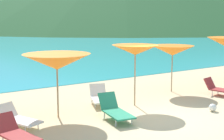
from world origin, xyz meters
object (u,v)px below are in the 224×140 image
Objects in this scene: umbrella_4 at (135,50)px; lounge_chair_9 at (100,97)px; lounge_chair_7 at (221,89)px; umbrella_3 at (57,62)px; lounge_chair_2 at (115,110)px; beach_ball at (213,108)px; lounge_chair_3 at (19,118)px; umbrella_5 at (172,51)px; lounge_chair_1 at (16,133)px.

lounge_chair_9 is at bearing 139.57° from umbrella_4.
umbrella_3 is at bearing 159.36° from lounge_chair_7.
lounge_chair_2 is 3.57m from beach_ball.
lounge_chair_3 is (-4.40, -0.05, -1.80)m from umbrella_4.
lounge_chair_2 is at bearing -155.40° from umbrella_5.
lounge_chair_1 is at bearing 171.11° from lounge_chair_7.
umbrella_5 reaches higher than lounge_chair_7.
lounge_chair_7 is 5.90× the size of beach_ball.
umbrella_4 reaches higher than lounge_chair_3.
lounge_chair_9 is (-3.78, -0.11, -1.53)m from umbrella_5.
lounge_chair_7 is (3.95, -0.77, -1.77)m from umbrella_4.
umbrella_5 is 5.03m from lounge_chair_2.
umbrella_4 is 1.42× the size of lounge_chair_7.
lounge_chair_9 reaches higher than beach_ball.
umbrella_3 is 1.48× the size of lounge_chair_1.
beach_ball is (-2.15, -1.37, -0.17)m from lounge_chair_7.
umbrella_4 is at bearing 2.92° from lounge_chair_1.
umbrella_5 is (5.78, 0.74, -0.02)m from umbrella_3.
lounge_chair_3 reaches higher than beach_ball.
lounge_chair_3 is 1.00× the size of lounge_chair_9.
umbrella_4 is 1.11× the size of umbrella_5.
beach_ball is at bearing -26.21° from umbrella_3.
lounge_chair_2 is at bearing 161.85° from beach_ball.
beach_ball is (3.38, -1.11, -0.19)m from lounge_chair_2.
lounge_chair_1 is 1.05× the size of lounge_chair_3.
umbrella_3 reaches higher than beach_ball.
beach_ball is at bearing -41.33° from lounge_chair_3.
umbrella_5 is at bearing 22.84° from lounge_chair_9.
lounge_chair_9 is 4.10m from beach_ball.
lounge_chair_7 is 5.21m from lounge_chair_9.
lounge_chair_2 is at bearing -41.90° from lounge_chair_3.
beach_ball is (6.20, -2.09, -0.14)m from lounge_chair_3.
lounge_chair_9 is (3.89, 2.18, -0.01)m from lounge_chair_1.
lounge_chair_9 is at bearing 81.79° from lounge_chair_2.
lounge_chair_7 is at bearing -27.64° from lounge_chair_3.
lounge_chair_9 is (0.58, 1.88, -0.03)m from lounge_chair_2.
beach_ball is at bearing -9.26° from lounge_chair_2.
lounge_chair_2 is (-4.36, -2.00, -1.50)m from umbrella_5.
lounge_chair_7 is at bearing 2.97° from lounge_chair_9.
umbrella_4 is 4.76m from lounge_chair_3.
lounge_chair_2 is at bearing -7.13° from lounge_chair_1.
lounge_chair_3 is at bearing -171.95° from umbrella_5.
umbrella_5 is (2.78, 0.97, -0.25)m from umbrella_4.
beach_ball is at bearing -49.89° from umbrella_4.
beach_ball is at bearing -107.48° from umbrella_5.
lounge_chair_7 is (5.53, 0.26, -0.02)m from lounge_chair_2.
lounge_chair_2 reaches higher than lounge_chair_1.
lounge_chair_7 is (8.84, 0.56, 0.00)m from lounge_chair_1.
lounge_chair_7 is (6.95, -0.99, -1.54)m from umbrella_3.
lounge_chair_1 is at bearing -140.73° from umbrella_3.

